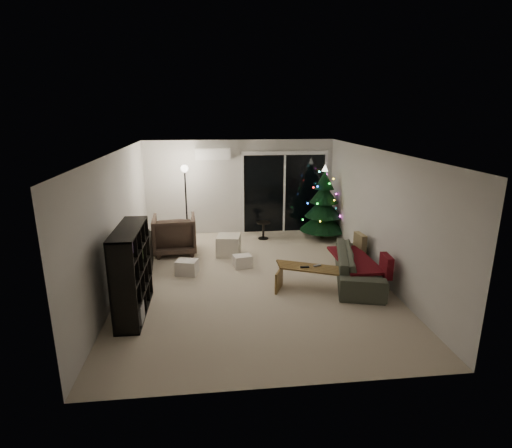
{
  "coord_description": "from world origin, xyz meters",
  "views": [
    {
      "loc": [
        -0.75,
        -7.28,
        3.21
      ],
      "look_at": [
        0.1,
        0.3,
        1.05
      ],
      "focal_mm": 28.0,
      "sensor_mm": 36.0,
      "label": 1
    }
  ],
  "objects_px": {
    "armchair": "(175,234)",
    "sofa": "(359,266)",
    "media_cabinet": "(141,255)",
    "christmas_tree": "(324,202)",
    "bookshelf": "(120,272)",
    "coffee_table": "(312,278)"
  },
  "relations": [
    {
      "from": "media_cabinet",
      "to": "christmas_tree",
      "type": "height_order",
      "value": "christmas_tree"
    },
    {
      "from": "sofa",
      "to": "armchair",
      "type": "bearing_deg",
      "value": 76.52
    },
    {
      "from": "bookshelf",
      "to": "sofa",
      "type": "relative_size",
      "value": 0.7
    },
    {
      "from": "sofa",
      "to": "media_cabinet",
      "type": "bearing_deg",
      "value": 92.38
    },
    {
      "from": "armchair",
      "to": "christmas_tree",
      "type": "bearing_deg",
      "value": -172.77
    },
    {
      "from": "coffee_table",
      "to": "christmas_tree",
      "type": "xyz_separation_m",
      "value": [
        1.03,
        3.02,
        0.75
      ]
    },
    {
      "from": "sofa",
      "to": "coffee_table",
      "type": "xyz_separation_m",
      "value": [
        -0.98,
        -0.24,
        -0.1
      ]
    },
    {
      "from": "media_cabinet",
      "to": "sofa",
      "type": "xyz_separation_m",
      "value": [
        4.3,
        -1.0,
        -0.04
      ]
    },
    {
      "from": "media_cabinet",
      "to": "sofa",
      "type": "relative_size",
      "value": 0.53
    },
    {
      "from": "coffee_table",
      "to": "christmas_tree",
      "type": "bearing_deg",
      "value": 94.94
    },
    {
      "from": "bookshelf",
      "to": "armchair",
      "type": "relative_size",
      "value": 1.48
    },
    {
      "from": "bookshelf",
      "to": "media_cabinet",
      "type": "distance_m",
      "value": 1.89
    },
    {
      "from": "christmas_tree",
      "to": "armchair",
      "type": "bearing_deg",
      "value": -168.84
    },
    {
      "from": "armchair",
      "to": "coffee_table",
      "type": "xyz_separation_m",
      "value": [
        2.71,
        -2.28,
        -0.24
      ]
    },
    {
      "from": "bookshelf",
      "to": "sofa",
      "type": "xyz_separation_m",
      "value": [
        4.3,
        0.85,
        -0.43
      ]
    },
    {
      "from": "bookshelf",
      "to": "armchair",
      "type": "xyz_separation_m",
      "value": [
        0.6,
        2.89,
        -0.28
      ]
    },
    {
      "from": "armchair",
      "to": "sofa",
      "type": "xyz_separation_m",
      "value": [
        3.7,
        -2.04,
        -0.15
      ]
    },
    {
      "from": "media_cabinet",
      "to": "sofa",
      "type": "height_order",
      "value": "media_cabinet"
    },
    {
      "from": "armchair",
      "to": "sofa",
      "type": "relative_size",
      "value": 0.47
    },
    {
      "from": "bookshelf",
      "to": "christmas_tree",
      "type": "height_order",
      "value": "christmas_tree"
    },
    {
      "from": "media_cabinet",
      "to": "coffee_table",
      "type": "height_order",
      "value": "media_cabinet"
    },
    {
      "from": "bookshelf",
      "to": "christmas_tree",
      "type": "distance_m",
      "value": 5.67
    }
  ]
}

